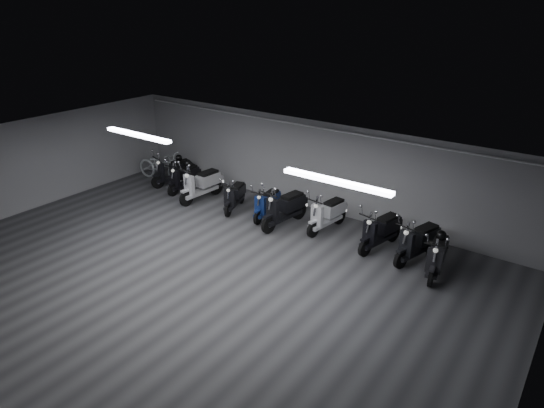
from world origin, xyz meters
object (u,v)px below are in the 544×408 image
Objects in this scene: scooter_4 at (267,199)px; helmet_2 at (441,235)px; scooter_3 at (234,192)px; scooter_6 at (327,209)px; scooter_7 at (381,225)px; helmet_1 at (179,158)px; scooter_2 at (201,179)px; helmet_0 at (188,163)px; scooter_8 at (419,236)px; scooter_9 at (438,250)px; scooter_1 at (184,173)px; scooter_5 at (284,203)px; bicycle at (161,163)px; scooter_0 at (173,167)px.

helmet_2 is at bearing -7.27° from scooter_4.
scooter_6 is at bearing -10.17° from scooter_3.
scooter_7 is at bearing 4.13° from scooter_6.
scooter_4 is at bearing -6.97° from helmet_1.
helmet_0 is at bearing 159.65° from scooter_2.
helmet_0 is (-2.45, 0.45, 0.33)m from scooter_3.
scooter_8 is 0.71m from scooter_9.
scooter_8 is at bearing -5.61° from scooter_4.
scooter_1 is at bearing 157.05° from scooter_3.
scooter_2 is 1.19m from helmet_0.
scooter_1 is 2.45m from scooter_3.
scooter_9 is at bearing 7.27° from scooter_5.
scooter_7 is 0.89× the size of bicycle.
scooter_9 is (0.61, -0.37, -0.04)m from scooter_8.
bicycle reaches higher than scooter_3.
helmet_0 is (-1.07, 0.49, 0.20)m from scooter_2.
scooter_0 is 0.38m from helmet_1.
scooter_6 is (6.21, 0.02, -0.01)m from scooter_0.
scooter_0 is at bearing 168.96° from scooter_4.
scooter_3 is at bearing 10.91° from scooter_0.
scooter_8 is at bearing 4.98° from scooter_6.
scooter_1 is 7.25× the size of helmet_1.
helmet_2 is (10.16, -0.33, 0.27)m from bicycle.
scooter_7 is 1.05× the size of scooter_9.
scooter_2 is 7.27× the size of helmet_0.
scooter_1 reaches higher than helmet_1.
helmet_0 is at bearing 167.68° from scooter_9.
scooter_0 is at bearing -100.88° from bicycle.
scooter_7 is (7.16, 0.08, 0.04)m from scooter_1.
scooter_0 reaches higher than scooter_9.
scooter_7 is (1.67, -0.12, 0.01)m from scooter_6.
bicycle reaches higher than helmet_0.
scooter_0 is 1.06× the size of scooter_1.
scooter_1 is at bearing 3.58° from scooter_0.
scooter_4 is 5.16m from helmet_2.
helmet_2 is at bearing 90.00° from scooter_9.
scooter_9 is at bearing -15.42° from scooter_8.
helmet_2 is (-0.04, 0.24, 0.28)m from scooter_9.
scooter_6 is 3.33m from scooter_9.
scooter_2 reaches higher than scooter_7.
scooter_6 is at bearing 30.13° from scooter_5.
helmet_2 is (3.25, -0.29, 0.26)m from scooter_6.
helmet_2 is at bearing 10.39° from scooter_5.
helmet_2 is (7.69, 0.16, 0.20)m from scooter_2.
scooter_5 is at bearing -19.29° from scooter_3.
scooter_0 is 0.92× the size of scooter_2.
scooter_3 is 6.81× the size of helmet_1.
scooter_2 is 0.96× the size of bicycle.
helmet_1 is at bearing 90.00° from scooter_0.
scooter_7 is at bearing 174.02° from helmet_2.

